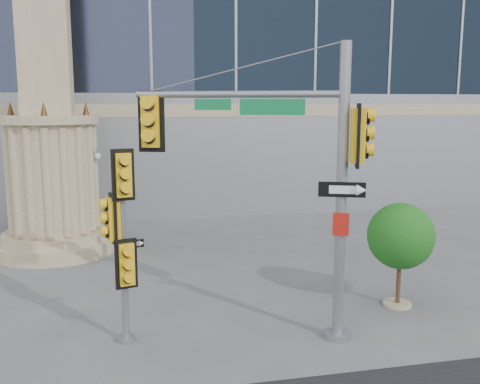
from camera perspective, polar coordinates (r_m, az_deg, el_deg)
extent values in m
plane|color=#545456|center=(13.28, 3.85, -15.11)|extent=(120.00, 120.00, 0.00)
cylinder|color=tan|center=(21.40, -18.99, -5.35)|extent=(4.40, 4.40, 0.50)
cylinder|color=tan|center=(21.31, -19.05, -4.31)|extent=(3.80, 3.80, 0.30)
cylinder|color=tan|center=(20.92, -19.36, 1.42)|extent=(3.00, 3.00, 4.00)
cylinder|color=tan|center=(20.76, -19.69, 7.31)|extent=(3.50, 3.50, 0.30)
cone|color=#472D14|center=(20.63, -16.13, 8.59)|extent=(0.24, 0.24, 0.50)
cone|color=#472D14|center=(20.95, -23.31, 8.21)|extent=(0.24, 0.24, 0.50)
cylinder|color=slate|center=(13.36, 10.32, -14.77)|extent=(0.64, 0.64, 0.14)
cylinder|color=slate|center=(12.38, 10.77, -0.41)|extent=(0.25, 0.25, 6.86)
cylinder|color=slate|center=(12.37, -0.27, 10.38)|extent=(4.52, 1.91, 0.16)
cube|color=#0D743A|center=(12.24, 3.46, 9.04)|extent=(1.40, 0.59, 0.37)
cube|color=yellow|center=(12.87, -9.42, 7.41)|extent=(0.70, 0.53, 1.43)
cube|color=yellow|center=(12.24, 12.47, 5.89)|extent=(0.53, 0.70, 1.43)
cube|color=black|center=(12.19, 10.81, 0.25)|extent=(0.99, 0.42, 0.34)
cube|color=#B41A10|center=(12.34, 10.70, -3.42)|extent=(0.35, 0.17, 0.53)
cylinder|color=slate|center=(13.27, -12.01, -15.06)|extent=(0.44, 0.44, 0.11)
cylinder|color=slate|center=(12.52, -12.36, -5.64)|extent=(0.17, 0.17, 4.60)
cube|color=yellow|center=(12.01, -12.38, 1.79)|extent=(0.56, 0.38, 1.15)
cube|color=yellow|center=(12.32, -13.37, -2.84)|extent=(0.38, 0.56, 1.15)
cube|color=yellow|center=(12.43, -12.05, -7.50)|extent=(0.56, 0.38, 1.15)
cube|color=black|center=(12.45, -11.49, -5.48)|extent=(0.56, 0.18, 0.18)
cylinder|color=tan|center=(15.69, 16.43, -11.37)|extent=(0.77, 0.77, 0.09)
cylinder|color=#382314|center=(15.46, 16.56, -8.84)|extent=(0.12, 0.12, 1.54)
sphere|color=#155B14|center=(15.13, 16.77, -4.51)|extent=(1.80, 1.80, 1.80)
sphere|color=#155B14|center=(15.56, 17.59, -5.15)|extent=(1.11, 1.11, 1.11)
sphere|color=#155B14|center=(14.86, 16.12, -5.59)|extent=(0.94, 0.94, 0.94)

